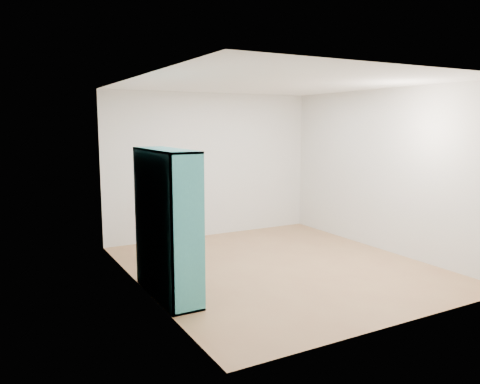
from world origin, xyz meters
TOP-DOWN VIEW (x-y plane):
  - floor at (0.00, 0.00)m, footprint 4.50×4.50m
  - ceiling at (0.00, 0.00)m, footprint 4.50×4.50m
  - wall_left at (-2.00, 0.00)m, footprint 0.02×4.50m
  - wall_right at (2.00, 0.00)m, footprint 0.02×4.50m
  - wall_back at (0.00, 2.25)m, footprint 4.00×0.02m
  - wall_front at (0.00, -2.25)m, footprint 4.00×0.02m
  - bookshelf at (-1.83, -0.31)m, footprint 0.38×1.32m
  - person at (-1.18, 0.93)m, footprint 0.44×0.61m
  - smartphone at (-1.32, 1.04)m, footprint 0.02×0.09m

SIDE VIEW (x-z plane):
  - floor at x=0.00m, z-range 0.00..0.00m
  - person at x=-1.18m, z-range 0.00..1.55m
  - bookshelf at x=-1.83m, z-range -0.02..1.74m
  - smartphone at x=-1.32m, z-range 0.82..0.94m
  - wall_left at x=-2.00m, z-range 0.00..2.60m
  - wall_right at x=2.00m, z-range 0.00..2.60m
  - wall_back at x=0.00m, z-range 0.00..2.60m
  - wall_front at x=0.00m, z-range 0.00..2.60m
  - ceiling at x=0.00m, z-range 2.60..2.60m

